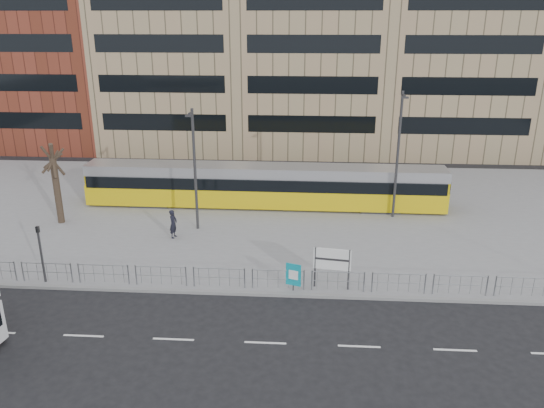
# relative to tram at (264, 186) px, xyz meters

# --- Properties ---
(ground) EXTENTS (120.00, 120.00, 0.00)m
(ground) POSITION_rel_tram_xyz_m (-0.61, -12.86, -1.67)
(ground) COLOR black
(ground) RESTS_ON ground
(plaza) EXTENTS (64.00, 24.00, 0.15)m
(plaza) POSITION_rel_tram_xyz_m (-0.61, -0.86, -1.59)
(plaza) COLOR gray
(plaza) RESTS_ON ground
(kerb) EXTENTS (64.00, 0.25, 0.17)m
(kerb) POSITION_rel_tram_xyz_m (-0.61, -12.81, -1.59)
(kerb) COLOR gray
(kerb) RESTS_ON ground
(building_row) EXTENTS (70.40, 18.40, 31.20)m
(building_row) POSITION_rel_tram_xyz_m (0.94, 21.41, 11.25)
(building_row) COLOR maroon
(building_row) RESTS_ON ground
(pedestrian_barrier) EXTENTS (32.07, 0.07, 1.10)m
(pedestrian_barrier) POSITION_rel_tram_xyz_m (1.39, -12.36, -0.68)
(pedestrian_barrier) COLOR gray
(pedestrian_barrier) RESTS_ON plaza
(road_markings) EXTENTS (62.00, 0.12, 0.01)m
(road_markings) POSITION_rel_tram_xyz_m (0.39, -16.86, -1.66)
(road_markings) COLOR white
(road_markings) RESTS_ON ground
(tram) EXTENTS (25.67, 2.64, 3.02)m
(tram) POSITION_rel_tram_xyz_m (0.00, 0.00, 0.00)
(tram) COLOR #D6B80B
(tram) RESTS_ON plaza
(station_sign) EXTENTS (1.88, 0.33, 2.17)m
(station_sign) POSITION_rel_tram_xyz_m (4.38, -12.06, -0.01)
(station_sign) COLOR #2D2D30
(station_sign) RESTS_ON plaza
(ad_panel) EXTENTS (0.76, 0.31, 1.47)m
(ad_panel) POSITION_rel_tram_xyz_m (2.46, -12.46, -0.66)
(ad_panel) COLOR #2D2D30
(ad_panel) RESTS_ON plaza
(pedestrian) EXTENTS (0.56, 0.74, 1.81)m
(pedestrian) POSITION_rel_tram_xyz_m (-5.16, -6.17, -0.61)
(pedestrian) COLOR black
(pedestrian) RESTS_ON plaza
(traffic_light_west) EXTENTS (0.18, 0.21, 3.10)m
(traffic_light_west) POSITION_rel_tram_xyz_m (-10.47, -12.36, 0.46)
(traffic_light_west) COLOR #2D2D30
(traffic_light_west) RESTS_ON plaza
(lamp_post_west) EXTENTS (0.45, 1.04, 7.81)m
(lamp_post_west) POSITION_rel_tram_xyz_m (-3.97, -4.68, 2.76)
(lamp_post_west) COLOR #2D2D30
(lamp_post_west) RESTS_ON plaza
(lamp_post_east) EXTENTS (0.45, 1.04, 8.56)m
(lamp_post_east) POSITION_rel_tram_xyz_m (9.01, -1.69, 3.14)
(lamp_post_east) COLOR #2D2D30
(lamp_post_east) RESTS_ON plaza
(bare_tree) EXTENTS (3.93, 3.93, 7.40)m
(bare_tree) POSITION_rel_tram_xyz_m (-13.31, -4.16, 4.06)
(bare_tree) COLOR black
(bare_tree) RESTS_ON plaza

